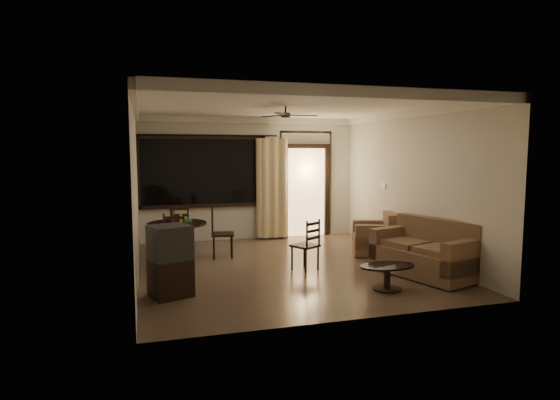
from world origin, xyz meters
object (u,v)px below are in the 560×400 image
object	(u,v)px
sofa	(427,253)
dining_chair_east	(222,243)
dining_chair_south	(174,253)
tv_cabinet	(170,261)
armchair	(377,238)
coffee_table	(387,273)
dining_chair_north	(181,236)
dining_table	(177,230)
dining_chair_west	(164,243)
side_chair	(306,255)

from	to	relation	value
sofa	dining_chair_east	bearing A→B (deg)	127.25
dining_chair_east	dining_chair_south	world-z (taller)	same
dining_chair_east	tv_cabinet	size ratio (longest dim) A/B	0.94
armchair	coffee_table	bearing A→B (deg)	-93.55
tv_cabinet	dining_chair_east	bearing A→B (deg)	44.27
dining_chair_south	dining_chair_north	size ratio (longest dim) A/B	1.00
dining_table	dining_chair_west	bearing A→B (deg)	153.80
dining_chair_east	side_chair	distance (m)	1.82
dining_chair_west	tv_cabinet	bearing A→B (deg)	8.19
dining_chair_west	dining_chair_north	size ratio (longest dim) A/B	1.00
dining_chair_west	sofa	world-z (taller)	dining_chair_west
dining_chair_south	side_chair	xyz separation A→B (m)	(2.18, -0.62, -0.04)
dining_chair_south	sofa	xyz separation A→B (m)	(3.99, -1.49, 0.05)
dining_chair_west	coffee_table	distance (m)	4.31
coffee_table	side_chair	distance (m)	1.62
coffee_table	side_chair	bearing A→B (deg)	118.26
dining_table	dining_chair_east	size ratio (longest dim) A/B	1.17
dining_table	dining_chair_north	distance (m)	0.83
armchair	dining_chair_south	bearing A→B (deg)	-157.22
dining_chair_west	tv_cabinet	xyz separation A→B (m)	(-0.01, -2.43, 0.23)
sofa	armchair	xyz separation A→B (m)	(-0.06, 1.63, -0.03)
dining_chair_west	coffee_table	bearing A→B (deg)	53.83
side_chair	dining_chair_east	bearing A→B (deg)	-77.12
armchair	dining_chair_north	bearing A→B (deg)	178.84
dining_chair_north	tv_cabinet	bearing A→B (deg)	91.58
dining_chair_west	dining_chair_north	bearing A→B (deg)	159.59
sofa	armchair	world-z (taller)	sofa
coffee_table	side_chair	world-z (taller)	side_chair
dining_chair_north	tv_cabinet	size ratio (longest dim) A/B	0.94
dining_chair_north	dining_chair_west	bearing A→B (deg)	69.59
sofa	tv_cabinet	bearing A→B (deg)	162.98
dining_chair_south	side_chair	distance (m)	2.27
dining_chair_north	sofa	world-z (taller)	dining_chair_north
sofa	coffee_table	world-z (taller)	sofa
dining_chair_east	side_chair	world-z (taller)	dining_chair_east
dining_table	sofa	bearing A→B (deg)	-31.17
tv_cabinet	dining_table	bearing A→B (deg)	64.24
dining_chair_east	side_chair	size ratio (longest dim) A/B	1.07
dining_chair_south	tv_cabinet	xyz separation A→B (m)	(-0.13, -1.46, 0.20)
dining_chair_west	side_chair	size ratio (longest dim) A/B	1.07
armchair	coffee_table	distance (m)	2.41
tv_cabinet	armchair	xyz separation A→B (m)	(4.07, 1.60, -0.17)
dining_chair_west	side_chair	world-z (taller)	dining_chair_west
dining_table	side_chair	xyz separation A→B (m)	(2.05, -1.47, -0.28)
dining_chair_south	armchair	world-z (taller)	dining_chair_south
dining_chair_east	dining_table	bearing A→B (deg)	89.91
dining_chair_south	coffee_table	bearing A→B (deg)	-26.44
dining_chair_north	sofa	bearing A→B (deg)	148.74
dining_chair_west	armchair	size ratio (longest dim) A/B	0.92
dining_table	tv_cabinet	bearing A→B (deg)	-96.37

